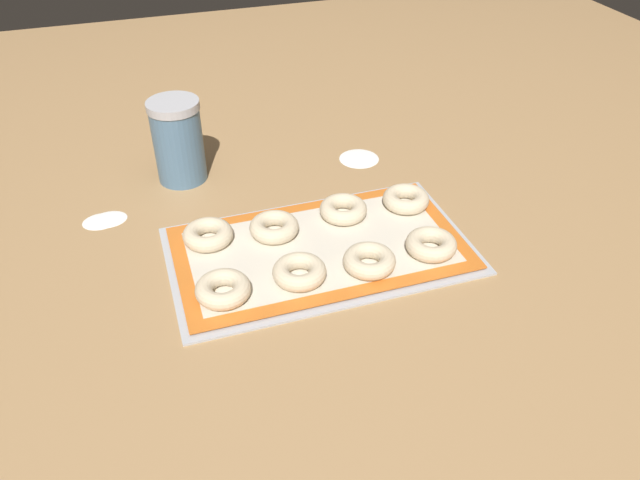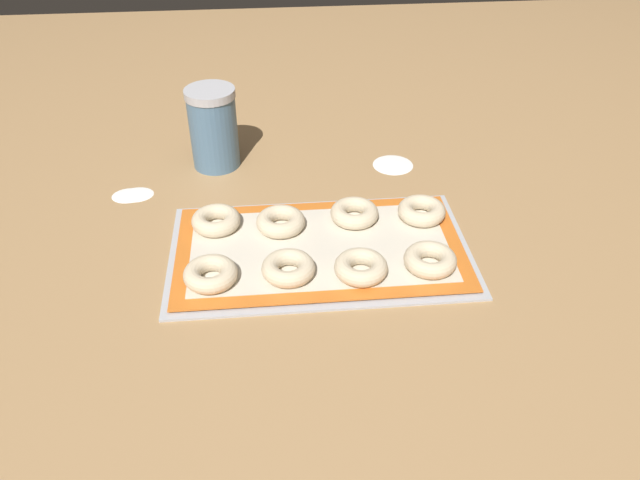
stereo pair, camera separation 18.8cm
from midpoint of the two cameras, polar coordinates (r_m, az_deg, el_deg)
name	(u,v)px [view 2 (the right image)]	position (r m, az deg, el deg)	size (l,w,h in m)	color
ground_plane	(316,254)	(1.05, 4.70, -1.66)	(2.80, 2.80, 0.00)	#A87F51
baking_tray	(320,250)	(1.06, 5.07, -1.25)	(0.51, 0.30, 0.01)	#B2B5BA
baking_mat	(320,247)	(1.05, 5.09, -1.02)	(0.49, 0.27, 0.00)	orange
bagel_front_far_left	(211,274)	(0.97, -4.63, -3.51)	(0.09, 0.09, 0.03)	beige
bagel_front_mid_left	(288,268)	(0.98, 2.52, -2.97)	(0.09, 0.09, 0.03)	beige
bagel_front_mid_right	(361,267)	(1.00, 9.16, -2.85)	(0.09, 0.09, 0.03)	beige
bagel_front_far_right	(430,260)	(1.03, 15.22, -2.12)	(0.09, 0.09, 0.03)	beige
bagel_back_far_left	(216,220)	(1.09, -4.71, 1.48)	(0.09, 0.09, 0.03)	beige
bagel_back_mid_left	(281,222)	(1.08, 1.28, 1.38)	(0.09, 0.09, 0.03)	beige
bagel_back_mid_right	(354,213)	(1.12, 7.98, 2.15)	(0.09, 0.09, 0.03)	beige
bagel_back_far_right	(422,211)	(1.15, 13.96, 2.31)	(0.09, 0.09, 0.03)	beige
flour_canister	(213,128)	(1.27, -5.56, 9.95)	(0.10, 0.10, 0.17)	slate
flour_patch_near	(136,194)	(1.23, -12.36, 3.85)	(0.07, 0.05, 0.00)	white
flour_patch_far	(129,195)	(1.23, -13.04, 3.76)	(0.06, 0.05, 0.00)	white
flour_patch_side	(393,164)	(1.32, 10.78, 6.58)	(0.08, 0.08, 0.00)	white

